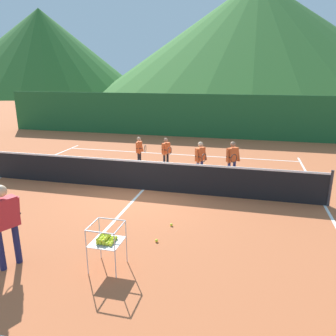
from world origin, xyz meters
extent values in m
plane|color=#BC6038|center=(0.00, 0.00, 0.00)|extent=(120.00, 120.00, 0.00)
cube|color=white|center=(0.00, 4.91, 0.00)|extent=(10.82, 0.08, 0.01)
cube|color=white|center=(-5.41, 0.00, 0.00)|extent=(0.08, 11.21, 0.01)
cube|color=white|center=(5.41, 0.00, 0.00)|extent=(0.08, 11.21, 0.01)
cube|color=white|center=(0.00, 0.00, 0.00)|extent=(0.08, 6.15, 0.01)
cylinder|color=#333338|center=(5.49, 0.00, 0.53)|extent=(0.08, 0.08, 1.05)
cube|color=black|center=(0.00, 0.00, 0.46)|extent=(10.90, 0.02, 0.92)
cube|color=white|center=(0.00, 0.00, 0.95)|extent=(10.90, 0.03, 0.06)
cylinder|color=#191E4C|center=(-1.22, -4.86, 0.41)|extent=(0.12, 0.12, 0.82)
cylinder|color=#191E4C|center=(-1.09, -4.57, 0.41)|extent=(0.12, 0.12, 0.82)
cube|color=#B2262D|center=(-1.16, -4.71, 1.11)|extent=(0.41, 0.54, 0.58)
sphere|color=#DBAD84|center=(-1.16, -4.71, 1.55)|extent=(0.23, 0.23, 0.23)
cylinder|color=#B2262D|center=(-1.08, -4.44, 1.07)|extent=(0.19, 0.15, 0.57)
torus|color=#262628|center=(-1.31, -4.33, 1.02)|extent=(0.14, 0.28, 0.29)
cylinder|color=black|center=(-1.09, -4.44, 1.02)|extent=(0.21, 0.12, 0.03)
cylinder|color=black|center=(-1.00, 2.67, 0.30)|extent=(0.09, 0.09, 0.60)
cylinder|color=black|center=(-0.99, 2.44, 0.30)|extent=(0.09, 0.09, 0.60)
cube|color=#E55926|center=(-1.00, 2.56, 0.81)|extent=(0.19, 0.37, 0.42)
sphere|color=tan|center=(-1.00, 2.56, 1.13)|extent=(0.17, 0.17, 0.17)
cylinder|color=#E55926|center=(-0.96, 2.76, 0.78)|extent=(0.17, 0.08, 0.41)
cylinder|color=#E55926|center=(-0.95, 2.35, 0.78)|extent=(0.13, 0.07, 0.41)
torus|color=#262628|center=(-0.68, 2.37, 0.79)|extent=(0.04, 0.29, 0.29)
cylinder|color=black|center=(-0.93, 2.35, 0.79)|extent=(0.22, 0.04, 0.03)
cylinder|color=black|center=(0.14, 2.66, 0.30)|extent=(0.09, 0.09, 0.60)
cylinder|color=black|center=(0.07, 2.44, 0.30)|extent=(0.09, 0.09, 0.60)
cube|color=#E55926|center=(0.10, 2.55, 0.82)|extent=(0.28, 0.40, 0.42)
sphere|color=#996B4C|center=(0.10, 2.55, 1.14)|extent=(0.17, 0.17, 0.17)
cylinder|color=#E55926|center=(0.22, 2.73, 0.79)|extent=(0.18, 0.11, 0.41)
cylinder|color=#E55926|center=(0.07, 2.35, 0.79)|extent=(0.14, 0.10, 0.42)
torus|color=#262628|center=(0.32, 2.26, 0.80)|extent=(0.12, 0.28, 0.29)
cylinder|color=black|center=(0.09, 2.34, 0.80)|extent=(0.22, 0.10, 0.03)
cylinder|color=navy|center=(1.64, 1.71, 0.33)|extent=(0.10, 0.10, 0.66)
cylinder|color=navy|center=(1.53, 1.48, 0.33)|extent=(0.10, 0.10, 0.66)
cube|color=#E55926|center=(1.59, 1.60, 0.90)|extent=(0.33, 0.44, 0.47)
sphere|color=#DBAD84|center=(1.59, 1.60, 1.25)|extent=(0.18, 0.18, 0.18)
cylinder|color=#E55926|center=(1.73, 1.78, 0.87)|extent=(0.19, 0.14, 0.45)
cylinder|color=#E55926|center=(1.52, 1.37, 0.86)|extent=(0.15, 0.12, 0.46)
torus|color=#262628|center=(1.77, 1.27, 0.86)|extent=(0.14, 0.28, 0.29)
cylinder|color=black|center=(1.54, 1.37, 0.86)|extent=(0.21, 0.12, 0.03)
cylinder|color=navy|center=(2.77, 1.81, 0.34)|extent=(0.10, 0.10, 0.68)
cylinder|color=navy|center=(2.60, 1.62, 0.34)|extent=(0.10, 0.10, 0.68)
cube|color=#E55926|center=(2.69, 1.72, 0.92)|extent=(0.41, 0.43, 0.48)
sphere|color=#996B4C|center=(2.69, 1.72, 1.28)|extent=(0.19, 0.19, 0.19)
cylinder|color=#E55926|center=(2.88, 1.85, 0.89)|extent=(0.19, 0.18, 0.47)
cylinder|color=#E55926|center=(2.56, 1.52, 0.88)|extent=(0.15, 0.15, 0.47)
torus|color=#262628|center=(2.76, 1.34, 0.88)|extent=(0.21, 0.23, 0.29)
cylinder|color=black|center=(2.57, 1.51, 0.88)|extent=(0.18, 0.17, 0.03)
cylinder|color=#B7B7BC|center=(0.42, -4.04, 0.45)|extent=(0.02, 0.02, 0.89)
cylinder|color=#B7B7BC|center=(0.98, -4.04, 0.45)|extent=(0.02, 0.02, 0.89)
cylinder|color=#B7B7BC|center=(0.42, -4.60, 0.45)|extent=(0.02, 0.02, 0.89)
cylinder|color=#B7B7BC|center=(0.98, -4.60, 0.45)|extent=(0.02, 0.02, 0.89)
cube|color=#B7B7BC|center=(0.70, -4.32, 0.55)|extent=(0.56, 0.56, 0.01)
cube|color=#B7B7BC|center=(0.70, -4.04, 0.89)|extent=(0.56, 0.02, 0.02)
cube|color=#B7B7BC|center=(0.70, -4.60, 0.89)|extent=(0.56, 0.02, 0.02)
cube|color=#B7B7BC|center=(0.42, -4.32, 0.89)|extent=(0.02, 0.56, 0.02)
cube|color=#B7B7BC|center=(0.98, -4.32, 0.89)|extent=(0.02, 0.56, 0.02)
sphere|color=yellow|center=(0.58, -4.45, 0.59)|extent=(0.07, 0.07, 0.07)
sphere|color=yellow|center=(0.57, -4.38, 0.59)|extent=(0.07, 0.07, 0.07)
sphere|color=yellow|center=(0.57, -4.31, 0.58)|extent=(0.07, 0.07, 0.07)
sphere|color=yellow|center=(0.57, -4.25, 0.58)|extent=(0.07, 0.07, 0.07)
sphere|color=yellow|center=(0.57, -4.19, 0.58)|extent=(0.07, 0.07, 0.07)
sphere|color=yellow|center=(0.64, -4.45, 0.59)|extent=(0.07, 0.07, 0.07)
sphere|color=yellow|center=(0.64, -4.38, 0.58)|extent=(0.07, 0.07, 0.07)
sphere|color=yellow|center=(0.64, -4.32, 0.58)|extent=(0.07, 0.07, 0.07)
sphere|color=yellow|center=(0.64, -4.25, 0.58)|extent=(0.07, 0.07, 0.07)
sphere|color=yellow|center=(0.64, -4.19, 0.59)|extent=(0.07, 0.07, 0.07)
sphere|color=yellow|center=(0.70, -4.45, 0.58)|extent=(0.07, 0.07, 0.07)
sphere|color=yellow|center=(0.70, -4.38, 0.59)|extent=(0.07, 0.07, 0.07)
sphere|color=yellow|center=(0.71, -4.31, 0.58)|extent=(0.07, 0.07, 0.07)
sphere|color=yellow|center=(0.71, -4.25, 0.58)|extent=(0.07, 0.07, 0.07)
sphere|color=yellow|center=(0.70, -4.18, 0.59)|extent=(0.07, 0.07, 0.07)
sphere|color=yellow|center=(0.76, -4.45, 0.59)|extent=(0.07, 0.07, 0.07)
sphere|color=yellow|center=(0.77, -4.39, 0.58)|extent=(0.07, 0.07, 0.07)
sphere|color=yellow|center=(0.76, -4.32, 0.59)|extent=(0.07, 0.07, 0.07)
sphere|color=yellow|center=(0.76, -4.25, 0.59)|extent=(0.07, 0.07, 0.07)
sphere|color=yellow|center=(0.76, -4.18, 0.58)|extent=(0.07, 0.07, 0.07)
sphere|color=yellow|center=(0.84, -4.45, 0.58)|extent=(0.07, 0.07, 0.07)
sphere|color=yellow|center=(0.83, -4.38, 0.59)|extent=(0.07, 0.07, 0.07)
sphere|color=yellow|center=(0.83, -4.32, 0.59)|extent=(0.07, 0.07, 0.07)
sphere|color=yellow|center=(0.83, -4.25, 0.59)|extent=(0.07, 0.07, 0.07)
sphere|color=yellow|center=(0.83, -4.18, 0.59)|extent=(0.07, 0.07, 0.07)
sphere|color=yellow|center=(0.57, -4.44, 0.64)|extent=(0.07, 0.07, 0.07)
sphere|color=yellow|center=(0.58, -4.39, 0.64)|extent=(0.07, 0.07, 0.07)
sphere|color=yellow|center=(0.57, -4.31, 0.64)|extent=(0.07, 0.07, 0.07)
sphere|color=yellow|center=(0.57, -4.25, 0.63)|extent=(0.07, 0.07, 0.07)
sphere|color=yellow|center=(0.57, -4.19, 0.64)|extent=(0.07, 0.07, 0.07)
sphere|color=yellow|center=(0.63, -4.44, 0.63)|extent=(0.07, 0.07, 0.07)
sphere|color=yellow|center=(0.63, -4.38, 0.64)|extent=(0.07, 0.07, 0.07)
sphere|color=yellow|center=(0.64, -4.31, 0.64)|extent=(0.07, 0.07, 0.07)
sphere|color=yellow|center=(0.64, -4.26, 0.64)|extent=(0.07, 0.07, 0.07)
sphere|color=yellow|center=(0.63, -4.19, 0.64)|extent=(0.07, 0.07, 0.07)
sphere|color=yellow|center=(0.69, -4.45, 0.64)|extent=(0.07, 0.07, 0.07)
sphere|color=yellow|center=(0.70, -4.39, 0.64)|extent=(0.07, 0.07, 0.07)
sphere|color=yellow|center=(0.70, -4.32, 0.64)|extent=(0.07, 0.07, 0.07)
sphere|color=yellow|center=(0.71, -4.26, 0.64)|extent=(0.07, 0.07, 0.07)
sphere|color=yellow|center=(0.70, -4.19, 0.64)|extent=(0.07, 0.07, 0.07)
sphere|color=yellow|center=(-1.67, -3.91, 0.03)|extent=(0.07, 0.07, 0.07)
sphere|color=yellow|center=(1.48, -2.30, 0.03)|extent=(0.07, 0.07, 0.07)
sphere|color=yellow|center=(1.34, -3.15, 0.03)|extent=(0.07, 0.07, 0.07)
cube|color=#1E5B2D|center=(0.00, 9.33, 1.25)|extent=(23.81, 0.08, 2.50)
cone|color=#2D6628|center=(-35.19, 47.41, 7.53)|extent=(37.65, 37.65, 15.06)
cone|color=#38702D|center=(3.37, 53.91, 9.64)|extent=(56.78, 56.78, 19.29)
camera|label=1|loc=(3.14, -9.35, 3.60)|focal=34.63mm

